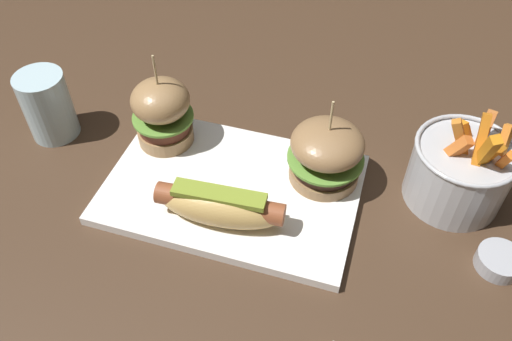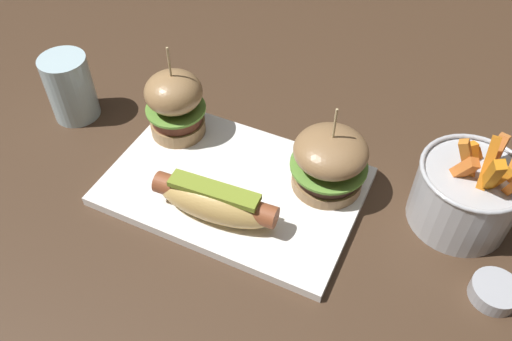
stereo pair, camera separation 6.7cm
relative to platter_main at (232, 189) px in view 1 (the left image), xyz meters
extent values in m
plane|color=#422D1E|center=(0.00, 0.00, -0.01)|extent=(3.00, 3.00, 0.00)
cube|color=white|center=(0.00, 0.00, 0.00)|extent=(0.34, 0.22, 0.01)
ellipsoid|color=tan|center=(0.01, -0.06, 0.03)|extent=(0.16, 0.06, 0.05)
cylinder|color=brown|center=(0.01, -0.06, 0.04)|extent=(0.17, 0.04, 0.03)
cube|color=olive|center=(0.01, -0.06, 0.06)|extent=(0.12, 0.03, 0.01)
cylinder|color=#9B754B|center=(-0.12, 0.06, 0.02)|extent=(0.08, 0.08, 0.02)
cylinder|color=#5B2C1F|center=(-0.12, 0.06, 0.04)|extent=(0.07, 0.07, 0.02)
cylinder|color=#609338|center=(-0.12, 0.06, 0.05)|extent=(0.09, 0.09, 0.00)
ellipsoid|color=#9B754B|center=(-0.12, 0.06, 0.08)|extent=(0.08, 0.08, 0.06)
cylinder|color=tan|center=(-0.12, 0.06, 0.12)|extent=(0.00, 0.00, 0.06)
cylinder|color=olive|center=(0.11, 0.05, 0.02)|extent=(0.10, 0.10, 0.02)
cylinder|color=#3F261E|center=(0.11, 0.05, 0.03)|extent=(0.09, 0.09, 0.02)
cylinder|color=#609338|center=(0.11, 0.05, 0.04)|extent=(0.10, 0.10, 0.00)
ellipsoid|color=olive|center=(0.11, 0.05, 0.07)|extent=(0.10, 0.10, 0.05)
cylinder|color=tan|center=(0.11, 0.05, 0.11)|extent=(0.00, 0.00, 0.06)
cylinder|color=#B7BABF|center=(0.29, 0.08, 0.04)|extent=(0.13, 0.13, 0.09)
torus|color=#B7BABF|center=(0.29, 0.08, 0.08)|extent=(0.13, 0.13, 0.01)
cube|color=orange|center=(0.28, 0.08, 0.08)|extent=(0.04, 0.02, 0.08)
cube|color=orange|center=(0.31, 0.08, 0.08)|extent=(0.04, 0.02, 0.06)
cube|color=orange|center=(0.29, 0.11, 0.07)|extent=(0.03, 0.03, 0.05)
cube|color=orange|center=(0.30, 0.10, 0.08)|extent=(0.02, 0.04, 0.08)
cube|color=orange|center=(0.28, 0.10, 0.07)|extent=(0.03, 0.03, 0.06)
cube|color=orange|center=(0.30, 0.06, 0.09)|extent=(0.02, 0.05, 0.09)
cube|color=orange|center=(0.32, 0.07, 0.08)|extent=(0.02, 0.04, 0.07)
cube|color=orange|center=(0.31, 0.08, 0.07)|extent=(0.02, 0.03, 0.06)
cube|color=orange|center=(0.33, 0.09, 0.08)|extent=(0.02, 0.04, 0.07)
cube|color=orange|center=(0.30, 0.07, 0.09)|extent=(0.02, 0.05, 0.09)
cube|color=#CD6828|center=(0.27, 0.07, 0.08)|extent=(0.05, 0.02, 0.07)
cylinder|color=#A8AAB2|center=(0.35, -0.02, 0.00)|extent=(0.06, 0.06, 0.02)
cylinder|color=#9E3323|center=(0.35, -0.02, 0.01)|extent=(0.05, 0.05, 0.00)
cylinder|color=silver|center=(-0.30, 0.04, 0.04)|extent=(0.07, 0.07, 0.10)
camera|label=1|loc=(0.17, -0.44, 0.54)|focal=36.47mm
camera|label=2|loc=(0.23, -0.41, 0.54)|focal=36.47mm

